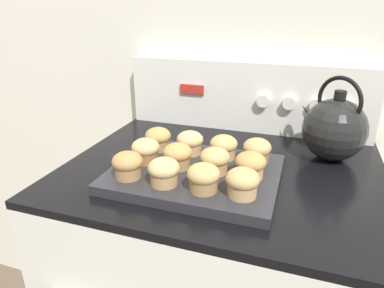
% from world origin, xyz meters
% --- Properties ---
extents(wall_back, '(8.00, 0.05, 2.40)m').
position_xyz_m(wall_back, '(0.00, 0.65, 1.20)').
color(wall_back, silver).
rests_on(wall_back, ground_plane).
extents(control_panel, '(0.73, 0.07, 0.21)m').
position_xyz_m(control_panel, '(0.00, 0.60, 1.02)').
color(control_panel, white).
rests_on(control_panel, stove_range).
extents(muffin_pan, '(0.36, 0.28, 0.02)m').
position_xyz_m(muffin_pan, '(-0.04, 0.23, 0.93)').
color(muffin_pan, '#28282D').
rests_on(muffin_pan, stove_range).
extents(muffin_r0_c0, '(0.06, 0.06, 0.06)m').
position_xyz_m(muffin_r0_c0, '(-0.17, 0.15, 0.97)').
color(muffin_r0_c0, '#A37A4C').
rests_on(muffin_r0_c0, muffin_pan).
extents(muffin_r0_c1, '(0.06, 0.06, 0.06)m').
position_xyz_m(muffin_r0_c1, '(-0.08, 0.15, 0.97)').
color(muffin_r0_c1, tan).
rests_on(muffin_r0_c1, muffin_pan).
extents(muffin_r0_c2, '(0.06, 0.06, 0.06)m').
position_xyz_m(muffin_r0_c2, '(-0.00, 0.15, 0.97)').
color(muffin_r0_c2, '#A37A4C').
rests_on(muffin_r0_c2, muffin_pan).
extents(muffin_r0_c3, '(0.06, 0.06, 0.06)m').
position_xyz_m(muffin_r0_c3, '(0.08, 0.16, 0.97)').
color(muffin_r0_c3, tan).
rests_on(muffin_r0_c3, muffin_pan).
extents(muffin_r1_c0, '(0.06, 0.06, 0.06)m').
position_xyz_m(muffin_r1_c0, '(-0.16, 0.24, 0.97)').
color(muffin_r1_c0, olive).
rests_on(muffin_r1_c0, muffin_pan).
extents(muffin_r1_c1, '(0.06, 0.06, 0.06)m').
position_xyz_m(muffin_r1_c1, '(-0.08, 0.23, 0.97)').
color(muffin_r1_c1, '#A37A4C').
rests_on(muffin_r1_c1, muffin_pan).
extents(muffin_r1_c2, '(0.06, 0.06, 0.06)m').
position_xyz_m(muffin_r1_c2, '(-0.00, 0.24, 0.97)').
color(muffin_r1_c2, tan).
rests_on(muffin_r1_c2, muffin_pan).
extents(muffin_r1_c3, '(0.06, 0.06, 0.06)m').
position_xyz_m(muffin_r1_c3, '(0.08, 0.24, 0.97)').
color(muffin_r1_c3, tan).
rests_on(muffin_r1_c3, muffin_pan).
extents(muffin_r2_c0, '(0.06, 0.06, 0.06)m').
position_xyz_m(muffin_r2_c0, '(-0.17, 0.31, 0.97)').
color(muffin_r2_c0, '#A37A4C').
rests_on(muffin_r2_c0, muffin_pan).
extents(muffin_r2_c1, '(0.06, 0.06, 0.06)m').
position_xyz_m(muffin_r2_c1, '(-0.08, 0.32, 0.97)').
color(muffin_r2_c1, tan).
rests_on(muffin_r2_c1, muffin_pan).
extents(muffin_r2_c2, '(0.06, 0.06, 0.06)m').
position_xyz_m(muffin_r2_c2, '(-0.00, 0.31, 0.97)').
color(muffin_r2_c2, tan).
rests_on(muffin_r2_c2, muffin_pan).
extents(muffin_r2_c3, '(0.06, 0.06, 0.06)m').
position_xyz_m(muffin_r2_c3, '(0.08, 0.32, 0.97)').
color(muffin_r2_c3, olive).
rests_on(muffin_r2_c3, muffin_pan).
extents(tea_kettle, '(0.18, 0.16, 0.21)m').
position_xyz_m(tea_kettle, '(0.24, 0.45, 1.00)').
color(tea_kettle, black).
rests_on(tea_kettle, stove_range).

